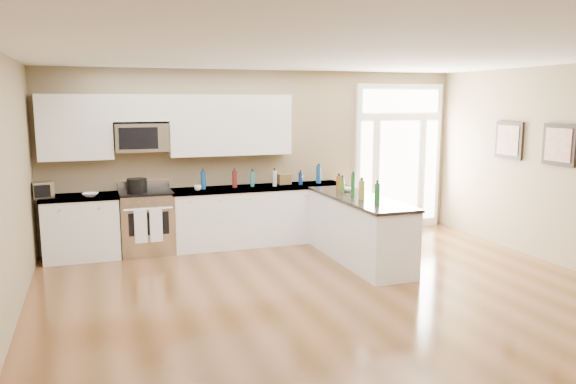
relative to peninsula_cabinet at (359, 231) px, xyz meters
The scene contains 20 objects.
ground 2.46m from the peninsula_cabinet, 112.44° to the right, with size 8.00×8.00×0.00m, color brown.
room_shell 2.74m from the peninsula_cabinet, 112.44° to the right, with size 8.00×8.00×8.00m.
back_cabinet_left 4.06m from the peninsula_cabinet, 159.09° to the left, with size 1.10×0.66×0.94m.
back_cabinet_right 1.81m from the peninsula_cabinet, 126.68° to the left, with size 2.85×0.66×0.94m.
peninsula_cabinet is the anchor object (origin of this frame).
upper_cabinet_left 4.39m from the peninsula_cabinet, 157.26° to the left, with size 1.04×0.33×0.95m, color white.
upper_cabinet_right 2.65m from the peninsula_cabinet, 133.15° to the left, with size 1.94×0.33×0.95m, color white.
upper_cabinet_short 3.73m from the peninsula_cabinet, 150.98° to the left, with size 0.82×0.33×0.40m, color white.
microwave 3.53m from the peninsula_cabinet, 151.57° to the left, with size 0.78×0.41×0.42m.
entry_door 2.52m from the peninsula_cabinet, 46.51° to the left, with size 1.70×0.10×2.60m.
wall_art_near 2.84m from the peninsula_cabinet, ahead, with size 0.05×0.58×0.58m.
wall_art_far 3.02m from the peninsula_cabinet, 22.25° to the right, with size 0.05×0.58×0.58m.
kitchen_range 3.20m from the peninsula_cabinet, 153.12° to the left, with size 0.78×0.69×1.08m.
stockpot 3.35m from the peninsula_cabinet, 155.12° to the left, with size 0.30×0.30×0.23m, color black.
toaster_oven 4.54m from the peninsula_cabinet, 162.02° to the left, with size 0.27×0.22×0.23m, color silver.
cardboard_box 1.77m from the peninsula_cabinet, 111.40° to the left, with size 0.21×0.15×0.17m, color brown.
bowl_left 3.91m from the peninsula_cabinet, 160.18° to the left, with size 0.22×0.22×0.05m, color white.
bowl_peninsula 0.74m from the peninsula_cabinet, 83.29° to the left, with size 0.19×0.19×0.06m, color white.
cup_counter 2.54m from the peninsula_cabinet, 147.16° to the left, with size 0.11×0.11×0.08m, color white.
counter_bottles 1.20m from the peninsula_cabinet, 123.36° to the left, with size 2.08×2.10×0.32m.
Camera 1 is at (-2.66, -4.91, 2.30)m, focal length 35.00 mm.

